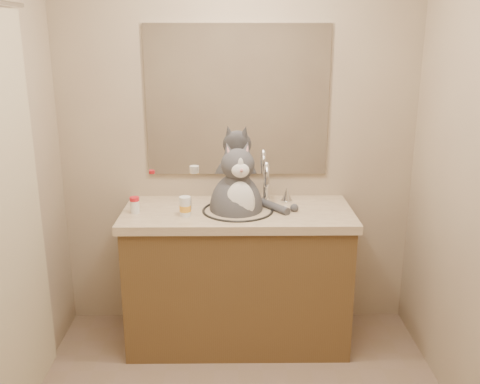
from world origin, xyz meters
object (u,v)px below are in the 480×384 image
pill_bottle_redcap (135,205)px  pill_bottle_orange (185,207)px  grey_canister (188,204)px  cat (237,203)px

pill_bottle_redcap → pill_bottle_orange: 0.30m
pill_bottle_orange → grey_canister: 0.12m
cat → pill_bottle_redcap: (-0.59, -0.05, 0.01)m
cat → pill_bottle_redcap: cat is taller
cat → pill_bottle_orange: bearing=-170.8°
cat → pill_bottle_redcap: bearing=174.3°
pill_bottle_orange → grey_canister: pill_bottle_orange is taller
cat → grey_canister: 0.29m
cat → pill_bottle_orange: (-0.29, -0.11, 0.01)m
pill_bottle_redcap → grey_canister: size_ratio=1.48×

